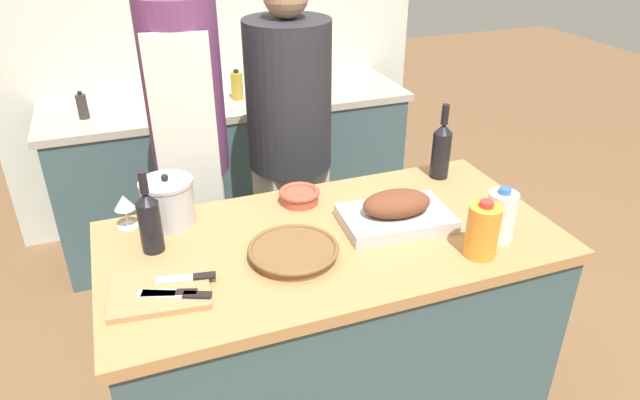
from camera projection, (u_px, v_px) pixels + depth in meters
name	position (u px, v px, depth m)	size (l,w,h in m)	color
kitchen_island	(331.00, 341.00, 2.10)	(1.50, 0.75, 0.91)	#3D565B
back_counter	(234.00, 170.00, 3.41)	(2.02, 0.60, 0.89)	#3D565B
back_wall	(210.00, 16.00, 3.30)	(2.52, 0.10, 2.55)	silver
roasting_pan	(396.00, 212.00, 1.93)	(0.38, 0.26, 0.12)	#BCBCC1
wicker_basket	(293.00, 251.00, 1.77)	(0.28, 0.28, 0.04)	brown
cutting_board	(160.00, 291.00, 1.61)	(0.30, 0.24, 0.02)	#AD7F51
stock_pot	(168.00, 202.00, 1.92)	(0.18, 0.18, 0.19)	#B7B7BC
mixing_bowl	(299.00, 195.00, 2.07)	(0.15, 0.15, 0.05)	#A84C38
juice_jug	(482.00, 231.00, 1.75)	(0.10, 0.10, 0.19)	orange
milk_jug	(501.00, 216.00, 1.83)	(0.10, 0.10, 0.18)	white
wine_bottle_green	(441.00, 149.00, 2.22)	(0.07, 0.07, 0.30)	black
wine_bottle_dark	(149.00, 220.00, 1.76)	(0.07, 0.07, 0.28)	black
wine_glass_left	(124.00, 204.00, 1.89)	(0.07, 0.07, 0.12)	silver
knife_chef	(177.00, 295.00, 1.58)	(0.20, 0.11, 0.01)	#B7B7BC
knife_paring	(188.00, 278.00, 1.65)	(0.17, 0.06, 0.01)	#B7B7BC
knife_bread	(171.00, 293.00, 1.58)	(0.15, 0.08, 0.01)	#B7B7BC
stand_mixer	(271.00, 67.00, 3.27)	(0.18, 0.14, 0.31)	silver
condiment_bottle_tall	(82.00, 106.00, 2.88)	(0.05, 0.05, 0.14)	#332D28
condiment_bottle_short	(237.00, 86.00, 3.15)	(0.07, 0.07, 0.17)	#B28E2D
person_cook_aproned	(189.00, 138.00, 2.40)	(0.32, 0.34, 1.78)	beige
person_cook_guest	(290.00, 142.00, 2.62)	(0.38, 0.38, 1.64)	beige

